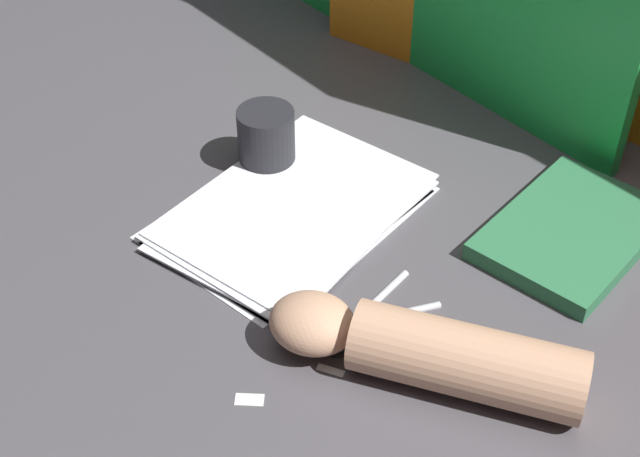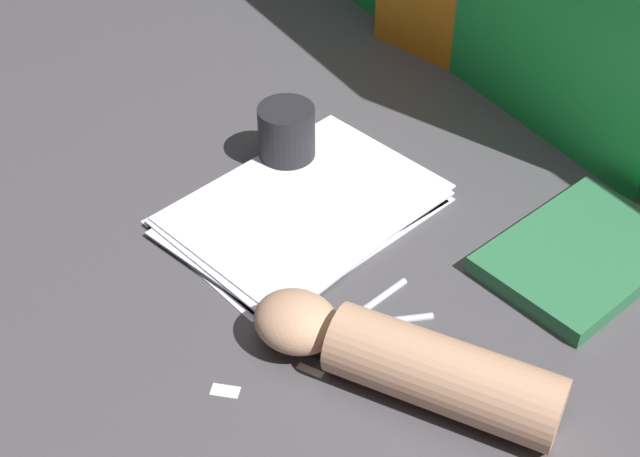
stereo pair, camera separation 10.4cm
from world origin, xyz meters
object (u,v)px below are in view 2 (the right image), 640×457
object	(u,v)px
hand_forearm	(407,362)
mug	(287,136)
paper_stack	(302,209)
scissors	(338,325)
book_closed	(582,255)

from	to	relation	value
hand_forearm	mug	world-z (taller)	mug
mug	paper_stack	bearing A→B (deg)	-31.93
scissors	mug	bearing A→B (deg)	148.47
paper_stack	book_closed	size ratio (longest dim) A/B	1.43
book_closed	scissors	world-z (taller)	book_closed
book_closed	mug	bearing A→B (deg)	-162.51
book_closed	scissors	distance (m)	0.32
paper_stack	hand_forearm	xyz separation A→B (m)	(0.28, -0.11, 0.03)
hand_forearm	paper_stack	bearing A→B (deg)	158.19
paper_stack	book_closed	xyz separation A→B (m)	(0.30, 0.18, 0.00)
scissors	hand_forearm	bearing A→B (deg)	-3.41
hand_forearm	mug	xyz separation A→B (m)	(-0.38, 0.17, 0.01)
paper_stack	scissors	distance (m)	0.21
book_closed	scissors	bearing A→B (deg)	-113.48
book_closed	scissors	size ratio (longest dim) A/B	1.46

